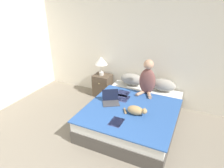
{
  "coord_description": "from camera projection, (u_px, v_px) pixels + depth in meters",
  "views": [
    {
      "loc": [
        1.46,
        -0.61,
        2.52
      ],
      "look_at": [
        -0.1,
        2.73,
        0.81
      ],
      "focal_mm": 32.0,
      "sensor_mm": 36.0,
      "label": 1
    }
  ],
  "objects": [
    {
      "name": "wall_back",
      "position": [
        136.0,
        50.0,
        4.73
      ],
      "size": [
        6.19,
        0.05,
        2.55
      ],
      "color": "silver",
      "rests_on": "ground_plane"
    },
    {
      "name": "person_sitting",
      "position": [
        147.0,
        79.0,
        4.31
      ],
      "size": [
        0.36,
        0.36,
        0.78
      ],
      "color": "brown",
      "rests_on": "bed"
    },
    {
      "name": "bed",
      "position": [
        133.0,
        115.0,
        4.1
      ],
      "size": [
        1.72,
        2.1,
        0.46
      ],
      "color": "#4C4742",
      "rests_on": "ground_plane"
    },
    {
      "name": "table_lamp",
      "position": [
        101.0,
        61.0,
        4.97
      ],
      "size": [
        0.32,
        0.32,
        0.49
      ],
      "color": "beige",
      "rests_on": "nightstand"
    },
    {
      "name": "nightstand",
      "position": [
        103.0,
        85.0,
        5.23
      ],
      "size": [
        0.44,
        0.39,
        0.58
      ],
      "color": "brown",
      "rests_on": "ground_plane"
    },
    {
      "name": "pillow_near",
      "position": [
        132.0,
        79.0,
        4.81
      ],
      "size": [
        0.57,
        0.28,
        0.28
      ],
      "color": "gray",
      "rests_on": "bed"
    },
    {
      "name": "cat_tabby",
      "position": [
        136.0,
        110.0,
        3.65
      ],
      "size": [
        0.48,
        0.17,
        0.17
      ],
      "rotation": [
        0.0,
        0.0,
        0.0
      ],
      "color": "tan",
      "rests_on": "bed"
    },
    {
      "name": "laptop_open",
      "position": [
        111.0,
        100.0,
        4.05
      ],
      "size": [
        0.43,
        0.42,
        0.25
      ],
      "rotation": [
        0.0,
        0.0,
        0.56
      ],
      "color": "#424247",
      "rests_on": "bed"
    },
    {
      "name": "pillow_far",
      "position": [
        163.0,
        85.0,
        4.52
      ],
      "size": [
        0.57,
        0.28,
        0.28
      ],
      "color": "gray",
      "rests_on": "bed"
    }
  ]
}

